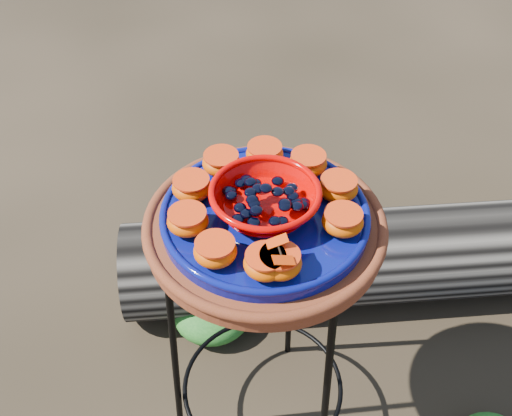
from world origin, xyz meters
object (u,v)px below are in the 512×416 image
(red_bowl, at_px, (265,201))
(driftwood_log, at_px, (383,255))
(terracotta_saucer, at_px, (265,229))
(cobalt_plate, at_px, (265,217))
(plant_stand, at_px, (263,340))

(red_bowl, height_order, driftwood_log, red_bowl)
(terracotta_saucer, relative_size, red_bowl, 2.33)
(cobalt_plate, relative_size, driftwood_log, 0.25)
(plant_stand, height_order, cobalt_plate, cobalt_plate)
(plant_stand, bearing_deg, driftwood_log, 70.63)
(driftwood_log, bearing_deg, plant_stand, -109.37)
(cobalt_plate, xyz_separation_m, driftwood_log, (0.19, 0.55, -0.60))
(terracotta_saucer, xyz_separation_m, red_bowl, (0.00, 0.00, 0.07))
(cobalt_plate, height_order, red_bowl, red_bowl)
(cobalt_plate, distance_m, red_bowl, 0.04)
(red_bowl, relative_size, driftwood_log, 0.13)
(red_bowl, bearing_deg, driftwood_log, 70.63)
(cobalt_plate, height_order, driftwood_log, cobalt_plate)
(cobalt_plate, bearing_deg, red_bowl, 0.00)
(cobalt_plate, xyz_separation_m, red_bowl, (0.00, 0.00, 0.04))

